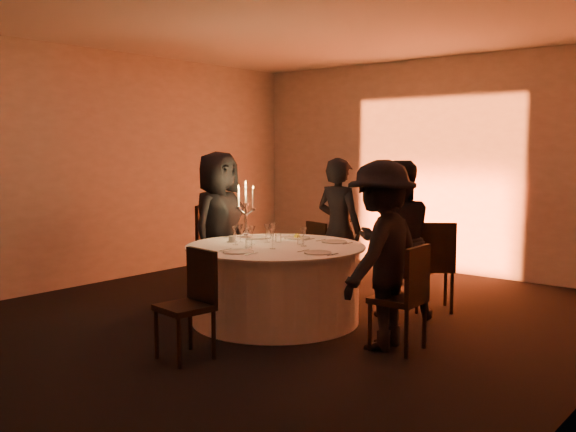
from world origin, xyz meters
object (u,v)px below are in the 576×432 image
Objects in this scene: chair_back_left at (323,253)px; guest_back_right at (397,240)px; guest_back_left at (339,229)px; chair_left at (212,240)px; candelabra at (246,219)px; coffee_cup at (232,239)px; chair_front at (192,297)px; guest_right at (382,255)px; chair_back_right at (433,261)px; chair_right at (406,292)px; banquet_table at (275,283)px; guest_left at (219,227)px.

guest_back_right is at bearing 174.73° from chair_back_left.
chair_back_left is 0.53m from guest_back_left.
candelabra is at bearing -143.17° from chair_left.
coffee_cup is 0.17× the size of candelabra.
candelabra is (-0.75, 1.47, 0.48)m from chair_front.
guest_back_right reaches higher than chair_left.
guest_back_right is at bearing -161.39° from guest_right.
guest_back_left is 1.39m from coffee_cup.
candelabra is (-1.62, -1.18, 0.44)m from chair_back_right.
guest_back_left is at bearing 71.98° from coffee_cup.
candelabra is (-2.05, 0.21, 0.47)m from chair_right.
chair_left is at bearing 156.22° from banquet_table.
chair_back_right is 0.60× the size of guest_back_right.
chair_left is at bearing 140.27° from chair_front.
banquet_table is 1.96× the size of chair_right.
guest_back_right is at bearing -148.43° from chair_right.
candelabra is at bearing 124.90° from chair_front.
chair_back_right is at bearing -73.13° from guest_left.
chair_left reaches higher than chair_back_left.
chair_back_left is 1.34m from candelabra.
chair_back_right is 1.54× the size of candelabra.
chair_right reaches higher than chair_back_left.
chair_back_left is at bearing 110.91° from chair_front.
chair_back_right is 1.17m from guest_back_left.
chair_front is 1.43× the size of candelabra.
banquet_table is at bearing 96.09° from guest_back_left.
guest_right reaches higher than chair_left.
chair_back_right is at bearing 51.55° from banquet_table.
guest_right is at bearing 67.80° from guest_back_right.
chair_left is 1.46m from coffee_cup.
chair_back_right is at bearing -166.25° from chair_back_left.
chair_left is 1.69m from guest_back_left.
chair_front is at bearing 36.00° from chair_back_right.
guest_back_left is (0.96, 1.00, -0.04)m from guest_left.
guest_left is at bearing 79.03° from chair_back_left.
guest_left reaches higher than guest_back_left.
guest_left is at bearing 173.87° from candelabra.
chair_right is 2.56m from guest_left.
chair_left is 3.27m from chair_right.
coffee_cup is (-0.07, -1.51, 0.32)m from chair_back_left.
chair_back_right is at bearing -157.14° from guest_back_right.
coffee_cup is at bearing -78.40° from candelabra.
coffee_cup is (-1.37, -1.01, -0.01)m from guest_back_right.
guest_back_left is 2.59× the size of candelabra.
banquet_table is 1.33m from chair_front.
chair_front reaches higher than banquet_table.
chair_front is 2.55m from guest_back_left.
guest_back_left is at bearing -29.04° from chair_back_right.
chair_left is (-1.67, 0.73, 0.20)m from banquet_table.
chair_front is 2.32m from guest_back_right.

